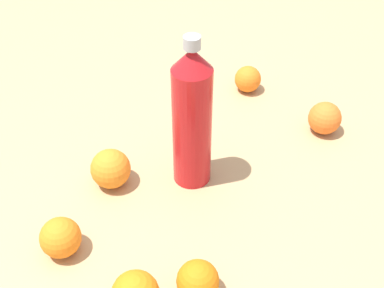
% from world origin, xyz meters
% --- Properties ---
extents(ground_plane, '(2.40, 2.40, 0.00)m').
position_xyz_m(ground_plane, '(0.00, 0.00, 0.00)').
color(ground_plane, tan).
extents(water_bottle, '(0.07, 0.07, 0.29)m').
position_xyz_m(water_bottle, '(0.01, 0.02, 0.14)').
color(water_bottle, red).
rests_on(water_bottle, ground_plane).
extents(orange_0, '(0.07, 0.07, 0.07)m').
position_xyz_m(orange_0, '(0.15, 0.07, 0.04)').
color(orange_0, orange).
rests_on(orange_0, ground_plane).
extents(orange_1, '(0.06, 0.06, 0.06)m').
position_xyz_m(orange_1, '(-0.04, -0.30, 0.03)').
color(orange_1, orange).
rests_on(orange_1, ground_plane).
extents(orange_2, '(0.07, 0.07, 0.07)m').
position_xyz_m(orange_2, '(-0.22, -0.18, 0.03)').
color(orange_2, orange).
rests_on(orange_2, ground_plane).
extents(orange_3, '(0.07, 0.07, 0.07)m').
position_xyz_m(orange_3, '(0.17, 0.23, 0.03)').
color(orange_3, orange).
rests_on(orange_3, ground_plane).
extents(orange_4, '(0.06, 0.06, 0.06)m').
position_xyz_m(orange_4, '(-0.05, 0.26, 0.03)').
color(orange_4, orange).
rests_on(orange_4, ground_plane).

